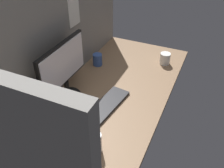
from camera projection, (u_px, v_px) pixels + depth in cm
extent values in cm
cube|color=#8C6B4C|center=(106.00, 99.00, 173.83)|extent=(180.00, 80.00, 3.00)
cube|color=gray|center=(54.00, 37.00, 162.86)|extent=(180.00, 5.00, 76.40)
cube|color=white|center=(74.00, 12.00, 172.46)|extent=(13.51, 0.40, 19.99)
cylinder|color=black|center=(68.00, 95.00, 172.94)|extent=(18.00, 18.00, 1.80)
cylinder|color=black|center=(67.00, 88.00, 169.16)|extent=(3.20, 3.20, 11.00)
cube|color=black|center=(62.00, 64.00, 158.06)|extent=(47.90, 2.40, 27.73)
cube|color=silver|center=(64.00, 64.00, 157.60)|extent=(45.50, 0.60, 25.33)
cube|color=#262628|center=(108.00, 104.00, 165.19)|extent=(38.41, 17.84, 2.00)
ellipsoid|color=#99999E|center=(81.00, 131.00, 144.84)|extent=(6.69, 10.19, 3.40)
cylinder|color=white|center=(165.00, 59.00, 206.35)|extent=(8.46, 8.46, 9.60)
torus|color=white|center=(167.00, 55.00, 209.77)|extent=(5.23, 1.00, 5.23)
cylinder|color=#B2B2B7|center=(94.00, 143.00, 132.00)|extent=(8.17, 8.17, 12.25)
cylinder|color=#38569E|center=(97.00, 60.00, 204.63)|extent=(7.61, 7.61, 9.95)
torus|color=#38569E|center=(100.00, 57.00, 207.72)|extent=(5.38, 1.00, 5.38)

